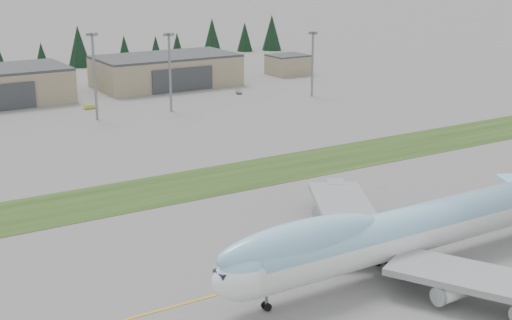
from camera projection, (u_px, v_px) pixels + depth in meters
ground at (314, 268)px, 104.78m from camera, size 7000.00×7000.00×0.00m
grass_strip_far at (181, 187)px, 141.64m from camera, size 400.00×18.00×0.08m
taxiway_line_main at (314, 268)px, 104.78m from camera, size 400.00×0.40×0.02m
boeing_747_freighter at (401, 232)px, 102.46m from camera, size 69.30×60.49×18.45m
hangar_right at (166, 70)px, 248.64m from camera, size 48.00×26.60×10.80m
control_shed at (288, 65)px, 272.61m from camera, size 14.00×12.00×7.60m
floodlight_masts at (33, 69)px, 184.55m from camera, size 181.96×8.12×24.01m
service_vehicle_b at (91, 109)px, 212.92m from camera, size 4.05×1.59×1.31m
service_vehicle_c at (239, 93)px, 236.31m from camera, size 3.68×4.79×1.29m
conifer_belt at (6, 53)px, 278.27m from camera, size 271.37×15.19×16.89m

